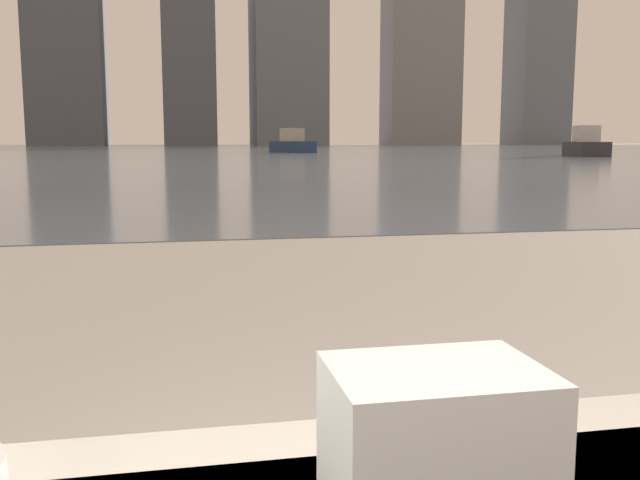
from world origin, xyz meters
The scene contains 8 objects.
towel_stack centered at (-0.12, 0.78, 0.66)m, with size 0.23×0.17×0.16m.
harbor_water centered at (0.00, 62.00, 0.01)m, with size 180.00×110.00×0.01m.
harbor_boat_1 centered at (8.23, 52.58, 0.64)m, with size 2.93×5.02×1.78m.
harbor_boat_3 centered at (23.16, 37.95, 0.63)m, with size 2.96×4.98×1.77m.
skyline_tower_2 centered at (2.29, 118.00, 15.69)m, with size 8.03×13.68×31.38m.
skyline_tower_3 centered at (18.32, 118.00, 12.98)m, with size 11.58×11.42×25.96m.
skyline_tower_4 centered at (41.23, 118.00, 19.89)m, with size 12.33×7.47×39.79m.
skyline_tower_5 centered at (62.80, 118.00, 17.36)m, with size 9.11×8.92×34.72m.
Camera 1 is at (-0.39, 0.09, 0.98)m, focal length 40.00 mm.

